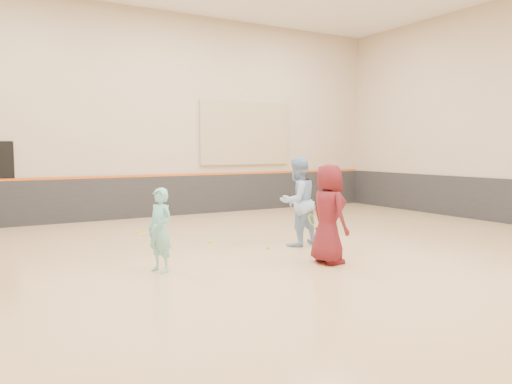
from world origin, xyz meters
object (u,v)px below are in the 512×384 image
young_man (329,214)px  instructor (298,201)px  spare_racket (142,230)px  girl (160,230)px

young_man → instructor: bearing=-12.4°
young_man → spare_racket: 5.16m
young_man → spare_racket: young_man is taller
instructor → young_man: (-0.44, -1.58, -0.05)m
instructor → spare_racket: instructor is taller
girl → spare_racket: girl is taller
instructor → young_man: 1.64m
girl → spare_racket: bearing=144.5°
girl → instructor: size_ratio=0.75×
girl → young_man: young_man is taller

